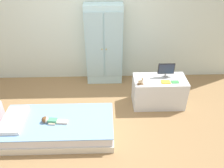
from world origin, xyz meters
The scene contains 11 objects.
ground_plane centered at (0.00, 0.00, -0.01)m, with size 10.00×10.00×0.02m, color #99754C.
back_wall centered at (0.00, 1.57, 1.35)m, with size 6.40×0.05×2.70m, color silver.
bed centered at (-0.50, -0.15, 0.14)m, with size 1.69×0.82×0.28m.
pillow centered at (-1.15, -0.15, 0.31)m, with size 0.32×0.58×0.06m, color white.
doll centered at (-0.61, -0.18, 0.32)m, with size 0.39×0.14×0.10m.
wardrobe centered at (0.22, 1.38, 0.80)m, with size 0.71×0.32×1.60m.
tv_stand centered at (1.19, 0.57, 0.27)m, with size 0.91×0.47×0.54m, color silver.
tv_monitor centered at (1.28, 0.64, 0.68)m, with size 0.28×0.10×0.26m.
rocking_horse_toy centered at (0.82, 0.42, 0.60)m, with size 0.11×0.04×0.13m.
book_yellow centered at (1.25, 0.46, 0.54)m, with size 0.15×0.11×0.02m, color gold.
book_green centered at (1.41, 0.46, 0.54)m, with size 0.13×0.08×0.01m, color #429E51.
Camera 1 is at (0.25, -2.77, 2.70)m, focal length 37.10 mm.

